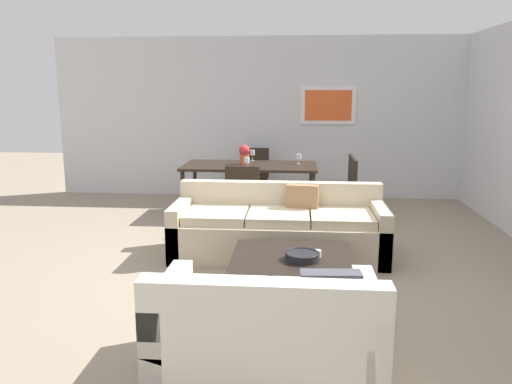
{
  "coord_description": "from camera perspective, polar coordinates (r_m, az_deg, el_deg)",
  "views": [
    {
      "loc": [
        0.28,
        -5.07,
        1.84
      ],
      "look_at": [
        -0.16,
        0.2,
        0.75
      ],
      "focal_mm": 35.18,
      "sensor_mm": 36.0,
      "label": 1
    }
  ],
  "objects": [
    {
      "name": "loveseat_white",
      "position": [
        3.37,
        1.35,
        -15.73
      ],
      "size": [
        1.44,
        0.9,
        0.78
      ],
      "color": "silver",
      "rests_on": "ground"
    },
    {
      "name": "back_wall_unit",
      "position": [
        8.61,
        5.02,
        8.37
      ],
      "size": [
        8.4,
        0.09,
        2.7
      ],
      "color": "silver",
      "rests_on": "ground"
    },
    {
      "name": "dining_chair_right_far",
      "position": [
        7.6,
        9.86,
        1.36
      ],
      "size": [
        0.44,
        0.44,
        0.88
      ],
      "color": "black",
      "rests_on": "ground"
    },
    {
      "name": "centerpiece_vase",
      "position": [
        7.38,
        -1.32,
        4.36
      ],
      "size": [
        0.16,
        0.16,
        0.29
      ],
      "color": "#D85933",
      "rests_on": "dining_table"
    },
    {
      "name": "wine_glass_head",
      "position": [
        7.75,
        -0.41,
        4.46
      ],
      "size": [
        0.07,
        0.07,
        0.17
      ],
      "color": "silver",
      "rests_on": "dining_table"
    },
    {
      "name": "candle_jar",
      "position": [
        4.5,
        7.0,
        -6.96
      ],
      "size": [
        0.07,
        0.07,
        0.06
      ],
      "primitive_type": "cylinder",
      "color": "silver",
      "rests_on": "coffee_table"
    },
    {
      "name": "wine_glass_foot",
      "position": [
        6.92,
        -1.04,
        3.6
      ],
      "size": [
        0.08,
        0.08,
        0.17
      ],
      "color": "silver",
      "rests_on": "dining_table"
    },
    {
      "name": "dining_table",
      "position": [
        7.36,
        -0.7,
        2.62
      ],
      "size": [
        1.94,
        0.96,
        0.75
      ],
      "color": "black",
      "rests_on": "ground"
    },
    {
      "name": "sofa_beige",
      "position": [
        5.63,
        2.64,
        -4.34
      ],
      "size": [
        2.34,
        0.9,
        0.78
      ],
      "color": "beige",
      "rests_on": "ground"
    },
    {
      "name": "dining_chair_head",
      "position": [
        8.26,
        -0.11,
        2.35
      ],
      "size": [
        0.44,
        0.44,
        0.88
      ],
      "color": "black",
      "rests_on": "ground"
    },
    {
      "name": "ground_plane",
      "position": [
        5.4,
        1.56,
        -8.28
      ],
      "size": [
        18.0,
        18.0,
        0.0
      ],
      "primitive_type": "plane",
      "color": "gray"
    },
    {
      "name": "dining_chair_right_near",
      "position": [
        7.18,
        10.15,
        0.75
      ],
      "size": [
        0.44,
        0.44,
        0.88
      ],
      "color": "black",
      "rests_on": "ground"
    },
    {
      "name": "wine_glass_right_far",
      "position": [
        7.42,
        4.86,
        3.98
      ],
      "size": [
        0.08,
        0.08,
        0.15
      ],
      "color": "silver",
      "rests_on": "dining_table"
    },
    {
      "name": "coffee_table",
      "position": [
        4.51,
        4.06,
        -9.82
      ],
      "size": [
        1.07,
        1.05,
        0.38
      ],
      "color": "black",
      "rests_on": "ground"
    },
    {
      "name": "decorative_bowl",
      "position": [
        4.4,
        5.26,
        -7.24
      ],
      "size": [
        0.3,
        0.3,
        0.07
      ],
      "color": "black",
      "rests_on": "coffee_table"
    },
    {
      "name": "dining_chair_foot",
      "position": [
        6.53,
        -1.44,
        -0.16
      ],
      "size": [
        0.44,
        0.44,
        0.88
      ],
      "color": "black",
      "rests_on": "ground"
    }
  ]
}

